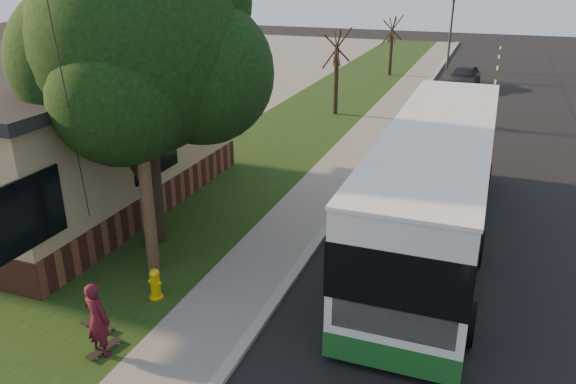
% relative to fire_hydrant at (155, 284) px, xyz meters
% --- Properties ---
extents(ground, '(120.00, 120.00, 0.00)m').
position_rel_fire_hydrant_xyz_m(ground, '(2.60, 0.00, -0.43)').
color(ground, black).
rests_on(ground, ground).
extents(road, '(8.00, 80.00, 0.01)m').
position_rel_fire_hydrant_xyz_m(road, '(6.60, 10.00, -0.43)').
color(road, black).
rests_on(road, ground).
extents(curb, '(0.25, 80.00, 0.12)m').
position_rel_fire_hydrant_xyz_m(curb, '(2.60, 10.00, -0.37)').
color(curb, gray).
rests_on(curb, ground).
extents(sidewalk, '(2.00, 80.00, 0.08)m').
position_rel_fire_hydrant_xyz_m(sidewalk, '(1.60, 10.00, -0.39)').
color(sidewalk, slate).
rests_on(sidewalk, ground).
extents(grass_verge, '(5.00, 80.00, 0.07)m').
position_rel_fire_hydrant_xyz_m(grass_verge, '(-1.90, 10.00, -0.40)').
color(grass_verge, black).
rests_on(grass_verge, ground).
extents(building_lot, '(15.00, 80.00, 0.04)m').
position_rel_fire_hydrant_xyz_m(building_lot, '(-11.90, 10.00, -0.41)').
color(building_lot, slate).
rests_on(building_lot, ground).
extents(fire_hydrant, '(0.32, 0.32, 0.74)m').
position_rel_fire_hydrant_xyz_m(fire_hydrant, '(0.00, 0.00, 0.00)').
color(fire_hydrant, '#E4AE0C').
rests_on(fire_hydrant, grass_verge).
extents(utility_pole, '(2.86, 3.21, 9.07)m').
position_rel_fire_hydrant_xyz_m(utility_pole, '(-0.71, 0.99, 4.20)').
color(utility_pole, '#473321').
rests_on(utility_pole, ground).
extents(leafy_tree, '(6.30, 6.00, 7.80)m').
position_rel_fire_hydrant_xyz_m(leafy_tree, '(-1.57, 2.65, 4.73)').
color(leafy_tree, black).
rests_on(leafy_tree, grass_verge).
extents(bare_tree_near, '(1.38, 1.21, 4.31)m').
position_rel_fire_hydrant_xyz_m(bare_tree_near, '(-0.90, 18.00, 1.72)').
color(bare_tree_near, black).
rests_on(bare_tree_near, grass_verge).
extents(bare_tree_far, '(1.38, 1.21, 4.03)m').
position_rel_fire_hydrant_xyz_m(bare_tree_far, '(-0.40, 30.00, 1.57)').
color(bare_tree_far, black).
rests_on(bare_tree_far, grass_verge).
extents(traffic_signal, '(0.18, 0.22, 5.50)m').
position_rel_fire_hydrant_xyz_m(traffic_signal, '(3.10, 34.00, 2.73)').
color(traffic_signal, '#2D2D30').
rests_on(traffic_signal, ground).
extents(transit_bus, '(2.82, 12.21, 3.30)m').
position_rel_fire_hydrant_xyz_m(transit_bus, '(5.49, 5.28, 1.33)').
color(transit_bus, silver).
rests_on(transit_bus, ground).
extents(skateboarder, '(0.63, 0.47, 1.58)m').
position_rel_fire_hydrant_xyz_m(skateboarder, '(0.10, -2.09, 0.43)').
color(skateboarder, '#450D1A').
rests_on(skateboarder, grass_verge).
extents(skateboard_main, '(0.36, 0.79, 0.07)m').
position_rel_fire_hydrant_xyz_m(skateboard_main, '(0.10, -2.02, -0.31)').
color(skateboard_main, black).
rests_on(skateboard_main, grass_verge).
extents(skateboard_spare, '(0.82, 0.30, 0.07)m').
position_rel_fire_hydrant_xyz_m(skateboard_spare, '(-0.53, -1.44, -0.31)').
color(skateboard_spare, black).
rests_on(skateboard_spare, grass_verge).
extents(dumpster, '(1.77, 1.46, 1.46)m').
position_rel_fire_hydrant_xyz_m(dumpster, '(-6.20, 7.62, 0.34)').
color(dumpster, '#13311C').
rests_on(dumpster, building_lot).
extents(distant_car, '(2.12, 4.30, 1.41)m').
position_rel_fire_hydrant_xyz_m(distant_car, '(4.70, 27.55, 0.27)').
color(distant_car, black).
rests_on(distant_car, ground).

